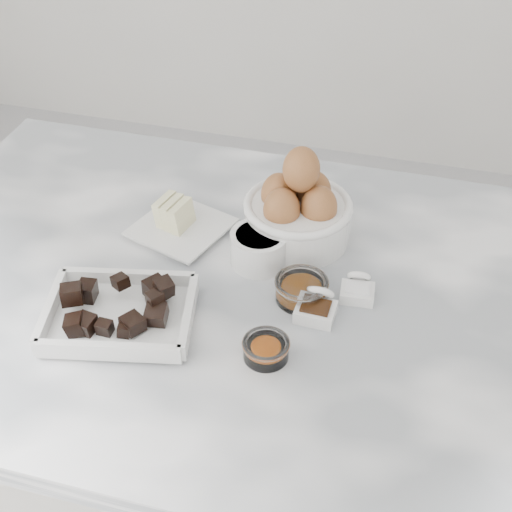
{
  "coord_description": "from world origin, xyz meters",
  "views": [
    {
      "loc": [
        0.25,
        -0.81,
        1.7
      ],
      "look_at": [
        0.02,
        0.03,
        0.98
      ],
      "focal_mm": 50.0,
      "sensor_mm": 36.0,
      "label": 1
    }
  ],
  "objects": [
    {
      "name": "cabinet",
      "position": [
        0.0,
        0.0,
        0.45
      ],
      "size": [
        1.1,
        0.7,
        0.9
      ],
      "primitive_type": "cube",
      "color": "beige",
      "rests_on": "ground"
    },
    {
      "name": "marble_slab",
      "position": [
        0.0,
        0.0,
        0.92
      ],
      "size": [
        1.2,
        0.8,
        0.04
      ],
      "primitive_type": "cube",
      "color": "white",
      "rests_on": "cabinet"
    },
    {
      "name": "chocolate_dish",
      "position": [
        -0.15,
        -0.13,
        0.96
      ],
      "size": [
        0.25,
        0.21,
        0.06
      ],
      "color": "white",
      "rests_on": "marble_slab"
    },
    {
      "name": "butter_plate",
      "position": [
        -0.14,
        0.11,
        0.96
      ],
      "size": [
        0.18,
        0.18,
        0.06
      ],
      "color": "white",
      "rests_on": "marble_slab"
    },
    {
      "name": "sugar_ramekin",
      "position": [
        0.02,
        0.07,
        0.97
      ],
      "size": [
        0.1,
        0.1,
        0.06
      ],
      "color": "white",
      "rests_on": "marble_slab"
    },
    {
      "name": "egg_bowl",
      "position": [
        0.06,
        0.14,
        1.0
      ],
      "size": [
        0.18,
        0.18,
        0.18
      ],
      "color": "white",
      "rests_on": "marble_slab"
    },
    {
      "name": "honey_bowl",
      "position": [
        0.1,
        -0.0,
        0.96
      ],
      "size": [
        0.08,
        0.08,
        0.04
      ],
      "color": "white",
      "rests_on": "marble_slab"
    },
    {
      "name": "zest_bowl",
      "position": [
        0.08,
        -0.14,
        0.96
      ],
      "size": [
        0.07,
        0.07,
        0.03
      ],
      "color": "white",
      "rests_on": "marble_slab"
    },
    {
      "name": "vanilla_spoon",
      "position": [
        0.13,
        -0.03,
        0.95
      ],
      "size": [
        0.06,
        0.07,
        0.04
      ],
      "color": "white",
      "rests_on": "marble_slab"
    },
    {
      "name": "salt_spoon",
      "position": [
        0.19,
        0.03,
        0.95
      ],
      "size": [
        0.06,
        0.07,
        0.04
      ],
      "color": "white",
      "rests_on": "marble_slab"
    }
  ]
}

